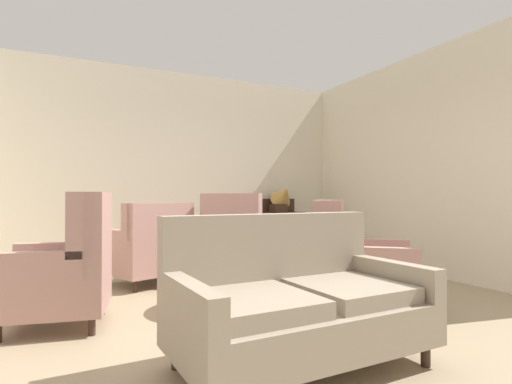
{
  "coord_description": "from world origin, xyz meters",
  "views": [
    {
      "loc": [
        -1.6,
        -3.34,
        1.07
      ],
      "look_at": [
        0.27,
        0.55,
        1.13
      ],
      "focal_mm": 28.39,
      "sensor_mm": 36.0,
      "label": 1
    }
  ],
  "objects_px": {
    "gramophone": "(283,197)",
    "porcelain_vase": "(231,239)",
    "armchair_foreground_right": "(236,245)",
    "armchair_far_left": "(354,264)",
    "armchair_near_sideboard": "(67,270)",
    "armchair_back_corner": "(150,249)",
    "sideboard": "(278,232)",
    "side_table": "(333,252)",
    "coffee_table": "(231,264)",
    "settee": "(296,303)"
  },
  "relations": [
    {
      "from": "settee",
      "to": "gramophone",
      "type": "relative_size",
      "value": 3.01
    },
    {
      "from": "armchair_back_corner",
      "to": "sideboard",
      "type": "xyz_separation_m",
      "value": [
        2.4,
        1.1,
        0.04
      ]
    },
    {
      "from": "armchair_far_left",
      "to": "gramophone",
      "type": "bearing_deg",
      "value": 22.34
    },
    {
      "from": "porcelain_vase",
      "to": "armchair_foreground_right",
      "type": "xyz_separation_m",
      "value": [
        0.56,
        1.19,
        -0.21
      ]
    },
    {
      "from": "side_table",
      "to": "sideboard",
      "type": "distance_m",
      "value": 2.23
    },
    {
      "from": "armchair_near_sideboard",
      "to": "porcelain_vase",
      "type": "bearing_deg",
      "value": 98.71
    },
    {
      "from": "armchair_foreground_right",
      "to": "side_table",
      "type": "distance_m",
      "value": 1.25
    },
    {
      "from": "porcelain_vase",
      "to": "armchair_foreground_right",
      "type": "height_order",
      "value": "armchair_foreground_right"
    },
    {
      "from": "porcelain_vase",
      "to": "armchair_near_sideboard",
      "type": "distance_m",
      "value": 1.45
    },
    {
      "from": "armchair_foreground_right",
      "to": "sideboard",
      "type": "relative_size",
      "value": 1.11
    },
    {
      "from": "settee",
      "to": "armchair_back_corner",
      "type": "distance_m",
      "value": 2.84
    },
    {
      "from": "coffee_table",
      "to": "armchair_back_corner",
      "type": "bearing_deg",
      "value": 109.52
    },
    {
      "from": "coffee_table",
      "to": "gramophone",
      "type": "bearing_deg",
      "value": 51.11
    },
    {
      "from": "armchair_near_sideboard",
      "to": "side_table",
      "type": "height_order",
      "value": "armchair_near_sideboard"
    },
    {
      "from": "sideboard",
      "to": "armchair_back_corner",
      "type": "bearing_deg",
      "value": -155.4
    },
    {
      "from": "porcelain_vase",
      "to": "armchair_foreground_right",
      "type": "relative_size",
      "value": 0.3
    },
    {
      "from": "porcelain_vase",
      "to": "side_table",
      "type": "xyz_separation_m",
      "value": [
        1.46,
        0.32,
        -0.25
      ]
    },
    {
      "from": "porcelain_vase",
      "to": "side_table",
      "type": "relative_size",
      "value": 0.52
    },
    {
      "from": "armchair_back_corner",
      "to": "armchair_far_left",
      "type": "bearing_deg",
      "value": 107.48
    },
    {
      "from": "settee",
      "to": "sideboard",
      "type": "relative_size",
      "value": 1.57
    },
    {
      "from": "armchair_foreground_right",
      "to": "gramophone",
      "type": "bearing_deg",
      "value": -101.95
    },
    {
      "from": "armchair_far_left",
      "to": "sideboard",
      "type": "distance_m",
      "value": 3.15
    },
    {
      "from": "side_table",
      "to": "gramophone",
      "type": "bearing_deg",
      "value": 76.83
    },
    {
      "from": "armchair_near_sideboard",
      "to": "sideboard",
      "type": "distance_m",
      "value": 4.12
    },
    {
      "from": "gramophone",
      "to": "porcelain_vase",
      "type": "bearing_deg",
      "value": -128.92
    },
    {
      "from": "porcelain_vase",
      "to": "armchair_far_left",
      "type": "height_order",
      "value": "armchair_far_left"
    },
    {
      "from": "gramophone",
      "to": "side_table",
      "type": "bearing_deg",
      "value": -103.17
    },
    {
      "from": "coffee_table",
      "to": "armchair_far_left",
      "type": "relative_size",
      "value": 0.69
    },
    {
      "from": "armchair_foreground_right",
      "to": "armchair_far_left",
      "type": "height_order",
      "value": "armchair_foreground_right"
    },
    {
      "from": "armchair_back_corner",
      "to": "side_table",
      "type": "xyz_separation_m",
      "value": [
        1.96,
        -1.09,
        -0.02
      ]
    },
    {
      "from": "side_table",
      "to": "settee",
      "type": "bearing_deg",
      "value": -132.37
    },
    {
      "from": "sideboard",
      "to": "gramophone",
      "type": "bearing_deg",
      "value": -61.47
    },
    {
      "from": "porcelain_vase",
      "to": "armchair_far_left",
      "type": "distance_m",
      "value": 1.22
    },
    {
      "from": "armchair_far_left",
      "to": "side_table",
      "type": "bearing_deg",
      "value": 14.67
    },
    {
      "from": "armchair_far_left",
      "to": "armchair_foreground_right",
      "type": "bearing_deg",
      "value": 55.6
    },
    {
      "from": "armchair_foreground_right",
      "to": "porcelain_vase",
      "type": "bearing_deg",
      "value": 101.68
    },
    {
      "from": "armchair_back_corner",
      "to": "side_table",
      "type": "distance_m",
      "value": 2.24
    },
    {
      "from": "armchair_back_corner",
      "to": "gramophone",
      "type": "relative_size",
      "value": 1.99
    },
    {
      "from": "armchair_near_sideboard",
      "to": "gramophone",
      "type": "relative_size",
      "value": 2.04
    },
    {
      "from": "armchair_far_left",
      "to": "sideboard",
      "type": "xyz_separation_m",
      "value": [
        0.82,
        3.04,
        0.04
      ]
    },
    {
      "from": "armchair_near_sideboard",
      "to": "gramophone",
      "type": "height_order",
      "value": "gramophone"
    },
    {
      "from": "armchair_near_sideboard",
      "to": "armchair_foreground_right",
      "type": "relative_size",
      "value": 0.96
    },
    {
      "from": "armchair_near_sideboard",
      "to": "armchair_foreground_right",
      "type": "distance_m",
      "value": 2.28
    },
    {
      "from": "coffee_table",
      "to": "armchair_near_sideboard",
      "type": "distance_m",
      "value": 1.44
    },
    {
      "from": "coffee_table",
      "to": "side_table",
      "type": "relative_size",
      "value": 1.23
    },
    {
      "from": "sideboard",
      "to": "armchair_near_sideboard",
      "type": "bearing_deg",
      "value": -143.92
    },
    {
      "from": "armchair_near_sideboard",
      "to": "armchair_far_left",
      "type": "height_order",
      "value": "armchair_near_sideboard"
    },
    {
      "from": "coffee_table",
      "to": "armchair_foreground_right",
      "type": "distance_m",
      "value": 1.32
    },
    {
      "from": "settee",
      "to": "side_table",
      "type": "distance_m",
      "value": 2.34
    },
    {
      "from": "coffee_table",
      "to": "settee",
      "type": "relative_size",
      "value": 0.51
    }
  ]
}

